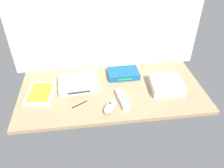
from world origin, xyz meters
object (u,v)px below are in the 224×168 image
at_px(game_case, 41,93).
at_px(remote_nunchuk, 110,107).
at_px(game_console, 78,83).
at_px(mini_computer, 166,85).
at_px(remote_wand, 123,99).
at_px(remote_classic_pad, 78,78).
at_px(network_router, 123,73).
at_px(stylus_pen, 79,104).

height_order(game_case, remote_nunchuk, remote_nunchuk).
height_order(game_console, mini_computer, mini_computer).
height_order(mini_computer, remote_wand, mini_computer).
distance_m(remote_wand, remote_classic_pad, 0.28).
bearing_deg(network_router, game_console, -165.94).
bearing_deg(stylus_pen, game_case, 151.97).
bearing_deg(network_router, game_case, -166.90).
height_order(remote_nunchuk, remote_classic_pad, remote_classic_pad).
relative_size(game_console, game_case, 1.07).
distance_m(game_case, remote_nunchuk, 0.39).
bearing_deg(remote_classic_pad, network_router, 11.63).
distance_m(mini_computer, remote_classic_pad, 0.48).
bearing_deg(mini_computer, stylus_pen, -171.39).
relative_size(game_case, remote_wand, 1.36).
xyz_separation_m(mini_computer, network_router, (-0.21, 0.15, -0.01)).
distance_m(network_router, remote_nunchuk, 0.30).
bearing_deg(stylus_pen, remote_nunchuk, -21.12).
bearing_deg(game_console, mini_computer, -13.55).
height_order(network_router, remote_wand, same).
distance_m(game_case, network_router, 0.48).
relative_size(remote_nunchuk, remote_classic_pad, 0.72).
bearing_deg(remote_wand, remote_nunchuk, -149.46).
height_order(mini_computer, remote_classic_pad, remote_classic_pad).
bearing_deg(remote_classic_pad, stylus_pen, -92.61).
relative_size(game_console, stylus_pen, 2.45).
bearing_deg(game_case, remote_classic_pad, 21.03).
distance_m(game_case, remote_wand, 0.44).
distance_m(mini_computer, network_router, 0.26).
bearing_deg(remote_classic_pad, game_console, -138.86).
distance_m(game_console, network_router, 0.28).
bearing_deg(remote_classic_pad, remote_wand, -38.90).
height_order(mini_computer, remote_nunchuk, mini_computer).
distance_m(remote_wand, remote_nunchuk, 0.09).
xyz_separation_m(game_case, network_router, (0.47, 0.12, 0.01)).
bearing_deg(network_router, mini_computer, -36.34).
height_order(network_router, stylus_pen, network_router).
height_order(remote_wand, remote_classic_pad, remote_classic_pad).
bearing_deg(network_router, remote_wand, -101.32).
height_order(game_console, remote_nunchuk, remote_nunchuk).
relative_size(network_router, stylus_pen, 2.02).
distance_m(game_console, remote_classic_pad, 0.03).
bearing_deg(remote_nunchuk, network_router, 105.47).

